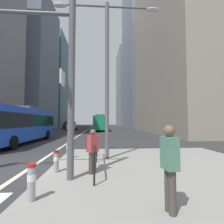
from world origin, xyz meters
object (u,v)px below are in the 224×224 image
object	(u,v)px
traffic_signal_gantry	(16,56)
car_receding_near	(103,124)
city_bus_blue_oncoming	(21,123)
bollard_back	(68,148)
city_bus_red_receding	(100,122)
car_receding_far	(103,124)
car_oncoming_far	(72,126)
car_oncoming_mid	(68,125)
city_bus_red_distant	(98,122)
pedestrian_waiting	(170,163)
street_lamp_post	(107,57)
bollard_right	(56,160)
pedestrian_walking	(93,149)
bollard_left	(32,180)

from	to	relation	value
traffic_signal_gantry	car_receding_near	bearing A→B (deg)	86.44
city_bus_blue_oncoming	bollard_back	bearing A→B (deg)	-52.49
city_bus_red_receding	car_receding_far	xyz separation A→B (m)	(0.95, 26.26, -0.85)
car_oncoming_far	traffic_signal_gantry	xyz separation A→B (m)	(3.50, -32.48, 3.09)
car_oncoming_mid	bollard_back	size ratio (longest dim) A/B	4.52
car_oncoming_mid	car_receding_near	size ratio (longest dim) A/B	0.92
city_bus_blue_oncoming	bollard_back	size ratio (longest dim) A/B	12.30
city_bus_red_distant	pedestrian_waiting	xyz separation A→B (m)	(2.09, -50.30, -0.70)
street_lamp_post	bollard_right	distance (m)	5.50
car_receding_near	pedestrian_walking	bearing A→B (deg)	-91.23
bollard_left	bollard_back	size ratio (longest dim) A/B	0.94
bollard_left	pedestrian_waiting	world-z (taller)	pedestrian_waiting
car_oncoming_mid	car_oncoming_far	distance (m)	6.91
traffic_signal_gantry	street_lamp_post	distance (m)	4.41
car_receding_near	bollard_right	distance (m)	59.25
city_bus_red_distant	city_bus_red_receding	bearing A→B (deg)	-87.48
city_bus_red_distant	bollard_right	bearing A→B (deg)	-91.11
traffic_signal_gantry	bollard_back	world-z (taller)	traffic_signal_gantry
bollard_back	pedestrian_walking	bearing A→B (deg)	-62.47
bollard_back	pedestrian_waiting	size ratio (longest dim) A/B	0.51
car_oncoming_mid	bollard_right	distance (m)	38.81
bollard_left	car_oncoming_mid	bearing A→B (deg)	99.61
traffic_signal_gantry	bollard_left	world-z (taller)	traffic_signal_gantry
city_bus_red_receding	car_oncoming_far	size ratio (longest dim) A/B	2.61
city_bus_red_distant	car_receding_far	size ratio (longest dim) A/B	2.68
traffic_signal_gantry	bollard_left	bearing A→B (deg)	-50.91
city_bus_red_receding	bollard_right	size ratio (longest dim) A/B	13.91
car_oncoming_mid	traffic_signal_gantry	world-z (taller)	traffic_signal_gantry
city_bus_red_distant	traffic_signal_gantry	size ratio (longest dim) A/B	1.84
car_oncoming_mid	city_bus_blue_oncoming	bearing A→B (deg)	-87.45
city_bus_red_receding	car_receding_near	bearing A→B (deg)	88.13
city_bus_blue_oncoming	bollard_left	xyz separation A→B (m)	(5.56, -11.73, -1.21)
car_receding_far	bollard_right	bearing A→B (deg)	-92.64
city_bus_red_receding	traffic_signal_gantry	world-z (taller)	traffic_signal_gantry
city_bus_blue_oncoming	traffic_signal_gantry	xyz separation A→B (m)	(4.43, -10.33, 2.24)
city_bus_blue_oncoming	pedestrian_waiting	distance (m)	15.13
city_bus_red_distant	car_receding_far	distance (m)	9.48
car_oncoming_mid	car_oncoming_far	size ratio (longest dim) A/B	1.00
car_oncoming_far	pedestrian_waiting	xyz separation A→B (m)	(7.64, -34.60, 0.14)
bollard_right	bollard_back	world-z (taller)	bollard_back
car_oncoming_mid	bollard_back	distance (m)	36.62
traffic_signal_gantry	pedestrian_waiting	world-z (taller)	traffic_signal_gantry
bollard_back	pedestrian_walking	size ratio (longest dim) A/B	0.58
car_oncoming_far	car_oncoming_mid	bearing A→B (deg)	108.62
car_oncoming_mid	car_receding_far	bearing A→B (deg)	62.86
city_bus_red_distant	traffic_signal_gantry	distance (m)	48.28
street_lamp_post	bollard_right	xyz separation A→B (m)	(-1.93, -2.10, -4.71)
pedestrian_waiting	pedestrian_walking	distance (m)	3.16
city_bus_red_distant	pedestrian_walking	xyz separation A→B (m)	(0.41, -47.63, -0.83)
city_bus_red_receding	pedestrian_waiting	bearing A→B (deg)	-87.70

